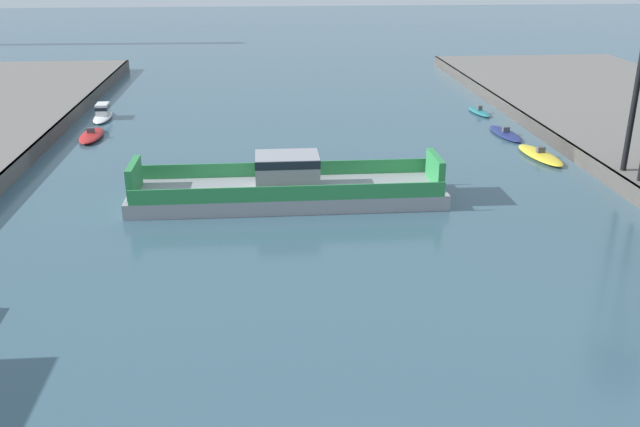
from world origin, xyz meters
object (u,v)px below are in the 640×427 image
(moored_boat_far_left, at_px, (103,113))
(moored_boat_upstream_b, at_px, (479,112))
(moored_boat_near_left, at_px, (505,133))
(moored_boat_near_right, at_px, (540,155))
(moored_boat_upstream_a, at_px, (91,135))
(chain_ferry, at_px, (288,188))

(moored_boat_far_left, height_order, moored_boat_upstream_b, moored_boat_far_left)
(moored_boat_near_left, height_order, moored_boat_near_right, moored_boat_near_right)
(moored_boat_upstream_a, bearing_deg, chain_ferry, -46.31)
(chain_ferry, height_order, moored_boat_near_right, chain_ferry)
(chain_ferry, relative_size, moored_boat_near_left, 3.46)
(moored_boat_near_right, bearing_deg, moored_boat_upstream_b, 91.09)
(moored_boat_near_right, bearing_deg, chain_ferry, -157.83)
(chain_ferry, xyz_separation_m, moored_boat_near_left, (22.39, 17.14, -0.90))
(chain_ferry, relative_size, moored_boat_near_right, 3.21)
(moored_boat_near_left, bearing_deg, moored_boat_near_right, -86.34)
(chain_ferry, bearing_deg, moored_boat_upstream_a, 133.69)
(moored_boat_near_left, bearing_deg, moored_boat_upstream_a, 176.84)
(moored_boat_far_left, distance_m, moored_boat_upstream_a, 8.26)
(moored_boat_upstream_b, bearing_deg, moored_boat_near_left, -91.05)
(moored_boat_near_right, bearing_deg, moored_boat_upstream_a, 166.32)
(moored_boat_near_right, height_order, moored_boat_upstream_a, moored_boat_upstream_a)
(moored_boat_near_left, height_order, moored_boat_upstream_a, moored_boat_upstream_a)
(moored_boat_near_left, distance_m, moored_boat_upstream_a, 40.98)
(moored_boat_near_right, height_order, moored_boat_far_left, moored_boat_far_left)
(moored_boat_near_left, relative_size, moored_boat_far_left, 1.09)
(chain_ferry, xyz_separation_m, moored_boat_far_left, (-19.11, 27.64, -0.48))
(chain_ferry, bearing_deg, moored_boat_upstream_b, 49.62)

